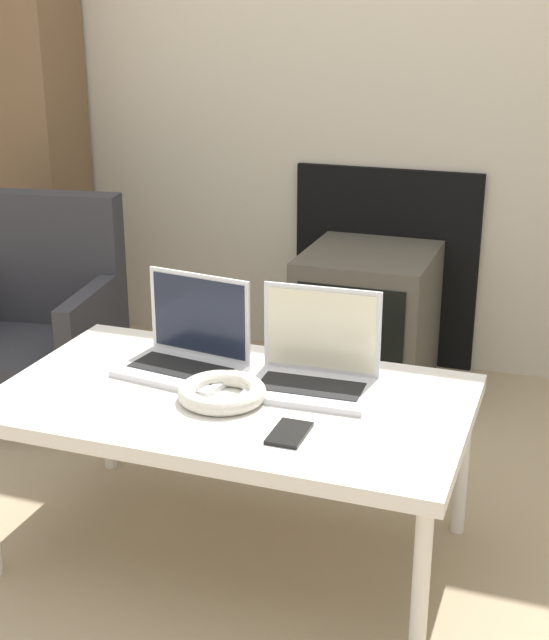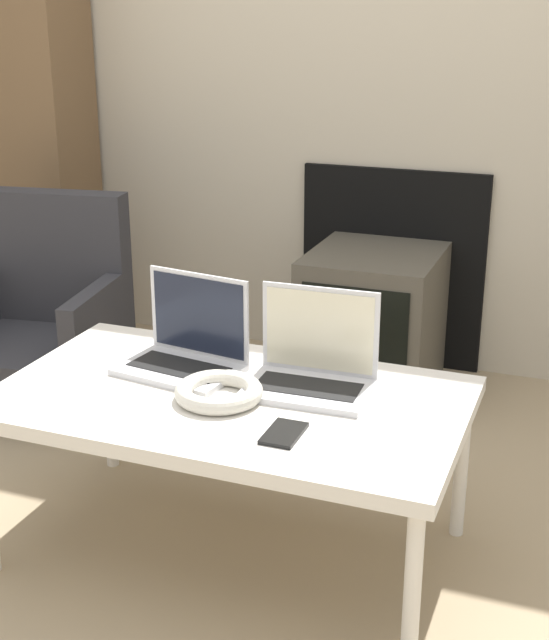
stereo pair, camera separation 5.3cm
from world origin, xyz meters
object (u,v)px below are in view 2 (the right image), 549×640
object	(u,v)px
laptop_right	(313,365)
tv	(373,320)
phone	(284,433)
laptop_left	(187,347)
headphones	(219,392)
armchair	(43,303)

from	to	relation	value
laptop_right	tv	xyz separation A→B (m)	(-0.12, 1.05, -0.25)
phone	laptop_right	bearing A→B (deg)	95.37
laptop_left	laptop_right	xyz separation A→B (m)	(0.34, 0.00, 0.00)
phone	tv	world-z (taller)	tv
laptop_left	phone	world-z (taller)	laptop_left
laptop_right	tv	size ratio (longest dim) A/B	0.60
laptop_left	headphones	xyz separation A→B (m)	(0.16, -0.15, -0.04)
laptop_left	laptop_right	distance (m)	0.34
laptop_left	headphones	size ratio (longest dim) A/B	1.53
headphones	armchair	distance (m)	1.25
tv	phone	bearing A→B (deg)	-83.62
phone	tv	bearing A→B (deg)	96.38
headphones	phone	world-z (taller)	headphones
headphones	phone	bearing A→B (deg)	-29.47
headphones	armchair	size ratio (longest dim) A/B	0.30
laptop_left	armchair	world-z (taller)	armchair
phone	tv	size ratio (longest dim) A/B	0.24
laptop_left	tv	xyz separation A→B (m)	(0.22, 1.05, -0.25)
laptop_right	headphones	bearing A→B (deg)	-142.11
laptop_right	armchair	size ratio (longest dim) A/B	0.43
phone	tv	distance (m)	1.34
laptop_left	armchair	xyz separation A→B (m)	(-0.85, 0.57, -0.16)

